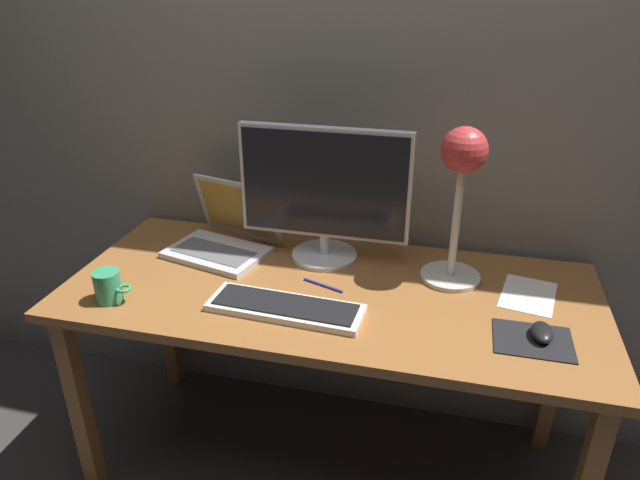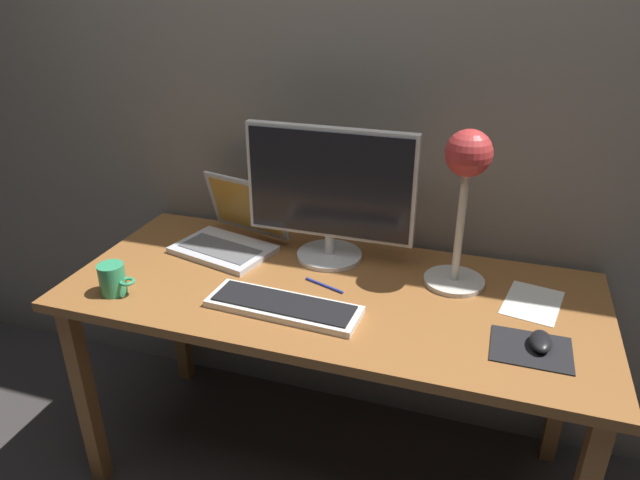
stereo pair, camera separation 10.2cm
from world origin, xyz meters
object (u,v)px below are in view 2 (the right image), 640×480
(mouse, at_px, (541,341))
(laptop, at_px, (234,228))
(monitor, at_px, (330,191))
(desk_lamp, at_px, (465,181))
(pen, at_px, (324,285))
(keyboard_main, at_px, (284,306))
(coffee_mug, at_px, (113,279))

(mouse, bearing_deg, laptop, 163.20)
(laptop, bearing_deg, monitor, 2.08)
(desk_lamp, xyz_separation_m, pen, (-0.37, -0.14, -0.33))
(monitor, relative_size, mouse, 5.71)
(keyboard_main, xyz_separation_m, mouse, (0.69, 0.03, 0.01))
(keyboard_main, distance_m, mouse, 0.69)
(desk_lamp, xyz_separation_m, mouse, (0.24, -0.27, -0.31))
(mouse, bearing_deg, coffee_mug, -175.11)
(laptop, height_order, pen, laptop)
(coffee_mug, height_order, pen, coffee_mug)
(coffee_mug, bearing_deg, desk_lamp, 21.19)
(monitor, bearing_deg, coffee_mug, -142.36)
(monitor, height_order, keyboard_main, monitor)
(mouse, bearing_deg, pen, 168.56)
(keyboard_main, xyz_separation_m, coffee_mug, (-0.51, -0.07, 0.03))
(mouse, bearing_deg, desk_lamp, 132.51)
(monitor, distance_m, pen, 0.30)
(monitor, xyz_separation_m, desk_lamp, (0.41, -0.05, 0.10))
(laptop, height_order, coffee_mug, laptop)
(desk_lamp, relative_size, coffee_mug, 4.28)
(pen, bearing_deg, coffee_mug, -158.66)
(desk_lamp, height_order, pen, desk_lamp)
(desk_lamp, bearing_deg, monitor, 173.62)
(laptop, distance_m, desk_lamp, 0.80)
(monitor, bearing_deg, keyboard_main, -94.62)
(keyboard_main, height_order, pen, keyboard_main)
(keyboard_main, relative_size, laptop, 1.19)
(laptop, relative_size, coffee_mug, 3.35)
(keyboard_main, bearing_deg, desk_lamp, 34.28)
(mouse, relative_size, coffee_mug, 0.86)
(desk_lamp, bearing_deg, coffee_mug, -158.81)
(laptop, height_order, desk_lamp, desk_lamp)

